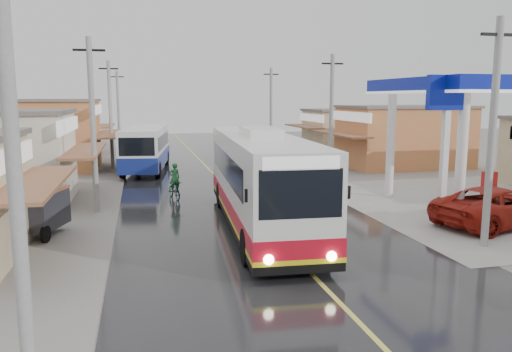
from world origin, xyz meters
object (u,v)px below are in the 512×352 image
(coach_bus, at_px, (260,180))
(tricycle_near, at_px, (40,209))
(second_bus, at_px, (146,148))
(jeepney, at_px, (498,206))
(cyclist, at_px, (175,187))

(coach_bus, height_order, tricycle_near, coach_bus)
(second_bus, relative_size, tricycle_near, 3.60)
(jeepney, xyz_separation_m, cyclist, (-12.77, 8.62, -0.18))
(jeepney, xyz_separation_m, tricycle_near, (-18.31, 2.72, 0.22))
(second_bus, distance_m, cyclist, 10.81)
(coach_bus, distance_m, jeepney, 10.02)
(jeepney, distance_m, tricycle_near, 18.51)
(second_bus, bearing_deg, tricycle_near, -96.71)
(jeepney, bearing_deg, coach_bus, 64.31)
(coach_bus, relative_size, jeepney, 2.25)
(jeepney, relative_size, cyclist, 3.03)
(jeepney, height_order, tricycle_near, tricycle_near)
(jeepney, relative_size, tricycle_near, 2.16)
(second_bus, relative_size, jeepney, 1.67)
(cyclist, distance_m, tricycle_near, 8.10)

